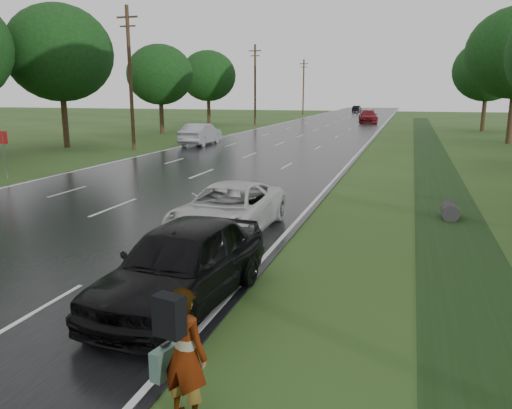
{
  "coord_description": "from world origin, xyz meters",
  "views": [
    {
      "loc": [
        10.07,
        -7.27,
        4.1
      ],
      "look_at": [
        6.42,
        4.61,
        1.3
      ],
      "focal_mm": 35.0,
      "sensor_mm": 36.0,
      "label": 1
    }
  ],
  "objects_px": {
    "pedestrian": "(183,353)",
    "white_pickup": "(228,209)",
    "road_sign": "(4,145)",
    "dark_sedan": "(182,263)",
    "silver_sedan": "(201,134)"
  },
  "relations": [
    {
      "from": "road_sign",
      "to": "dark_sedan",
      "type": "distance_m",
      "value": 18.18
    },
    {
      "from": "road_sign",
      "to": "pedestrian",
      "type": "height_order",
      "value": "road_sign"
    },
    {
      "from": "white_pickup",
      "to": "dark_sedan",
      "type": "height_order",
      "value": "dark_sedan"
    },
    {
      "from": "silver_sedan",
      "to": "pedestrian",
      "type": "bearing_deg",
      "value": 111.48
    },
    {
      "from": "white_pickup",
      "to": "road_sign",
      "type": "bearing_deg",
      "value": 157.76
    },
    {
      "from": "white_pickup",
      "to": "silver_sedan",
      "type": "xyz_separation_m",
      "value": [
        -10.89,
        23.28,
        0.13
      ]
    },
    {
      "from": "pedestrian",
      "to": "silver_sedan",
      "type": "height_order",
      "value": "pedestrian"
    },
    {
      "from": "white_pickup",
      "to": "dark_sedan",
      "type": "bearing_deg",
      "value": -78.7
    },
    {
      "from": "road_sign",
      "to": "dark_sedan",
      "type": "height_order",
      "value": "road_sign"
    },
    {
      "from": "road_sign",
      "to": "white_pickup",
      "type": "xyz_separation_m",
      "value": [
        13.59,
        -5.88,
        -0.89
      ]
    },
    {
      "from": "road_sign",
      "to": "white_pickup",
      "type": "relative_size",
      "value": 0.45
    },
    {
      "from": "dark_sedan",
      "to": "silver_sedan",
      "type": "height_order",
      "value": "silver_sedan"
    },
    {
      "from": "pedestrian",
      "to": "white_pickup",
      "type": "height_order",
      "value": "pedestrian"
    },
    {
      "from": "silver_sedan",
      "to": "white_pickup",
      "type": "bearing_deg",
      "value": 113.64
    },
    {
      "from": "dark_sedan",
      "to": "silver_sedan",
      "type": "xyz_separation_m",
      "value": [
        -11.8,
        28.33,
        0.02
      ]
    }
  ]
}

